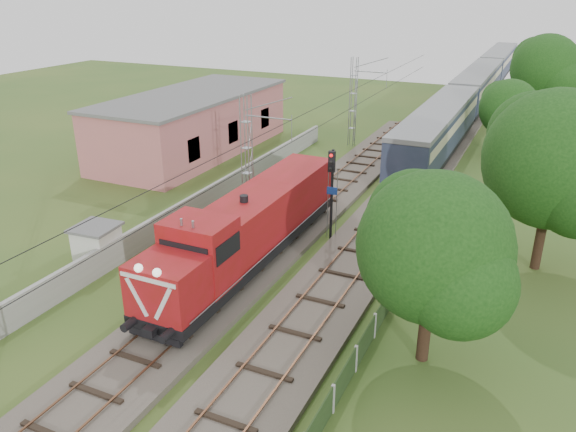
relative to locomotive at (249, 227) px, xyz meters
The scene contains 15 objects.
ground 7.04m from the locomotive, 90.00° to the right, with size 140.00×140.00×0.00m, color #30551F.
track_main 2.06m from the locomotive, 90.00° to the left, with size 4.20×70.00×0.45m.
track_side 14.37m from the locomotive, 69.42° to the left, with size 4.20×80.00×0.45m.
catenary 6.35m from the locomotive, 119.01° to the left, with size 3.31×70.00×8.00m.
boundary_wall 8.53m from the locomotive, 140.72° to the left, with size 0.25×40.00×1.50m, color #9E9E99.
station_building 22.91m from the locomotive, 130.89° to the left, with size 8.40×20.40×5.22m.
fence 8.96m from the locomotive, 24.73° to the right, with size 0.12×32.00×1.20m.
locomotive is the anchor object (origin of this frame).
coach_rake 49.15m from the locomotive, 84.16° to the left, with size 3.26×72.62×3.76m.
signal_post 5.80m from the locomotive, 61.13° to the left, with size 0.60×0.47×5.47m.
relay_hut 8.20m from the locomotive, 155.51° to the right, with size 2.35×2.35×2.26m.
tree_a 11.43m from the locomotive, 22.60° to the right, with size 6.10×5.81×7.90m.
tree_b 15.72m from the locomotive, 23.49° to the left, with size 7.34×6.99×9.51m.
tree_c 29.40m from the locomotive, 69.56° to the left, with size 5.14×4.89×6.66m.
tree_d 43.21m from the locomotive, 73.26° to the left, with size 7.24×6.90×9.39m.
Camera 1 is at (13.17, -16.86, 14.06)m, focal length 35.00 mm.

